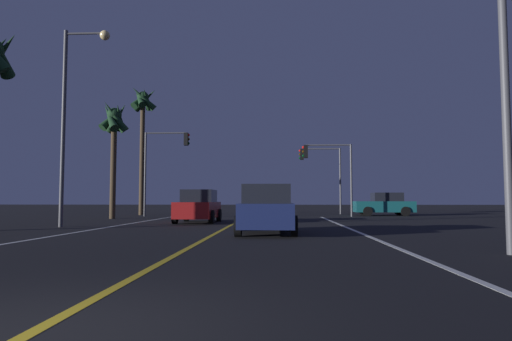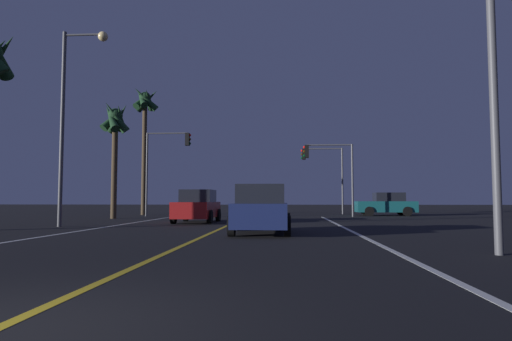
# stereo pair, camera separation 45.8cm
# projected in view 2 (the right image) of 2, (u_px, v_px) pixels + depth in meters

# --- Properties ---
(lane_edge_right) EXTENTS (0.16, 32.94, 0.01)m
(lane_edge_right) POSITION_uv_depth(u_px,v_px,m) (365.00, 237.00, 13.96)
(lane_edge_right) COLOR silver
(lane_edge_right) RESTS_ON ground
(lane_edge_left) EXTENTS (0.16, 32.94, 0.01)m
(lane_edge_left) POSITION_uv_depth(u_px,v_px,m) (49.00, 236.00, 14.65)
(lane_edge_left) COLOR silver
(lane_edge_left) RESTS_ON ground
(lane_center_divider) EXTENTS (0.16, 32.94, 0.01)m
(lane_center_divider) POSITION_uv_depth(u_px,v_px,m) (203.00, 236.00, 14.31)
(lane_center_divider) COLOR gold
(lane_center_divider) RESTS_ON ground
(car_oncoming) EXTENTS (2.02, 4.30, 1.70)m
(car_oncoming) POSITION_uv_depth(u_px,v_px,m) (197.00, 207.00, 23.20)
(car_oncoming) COLOR black
(car_oncoming) RESTS_ON ground
(car_lead_same_lane) EXTENTS (2.02, 4.30, 1.70)m
(car_lead_same_lane) POSITION_uv_depth(u_px,v_px,m) (262.00, 210.00, 15.61)
(car_lead_same_lane) COLOR black
(car_lead_same_lane) RESTS_ON ground
(car_crossing_side) EXTENTS (4.30, 2.02, 1.70)m
(car_crossing_side) POSITION_uv_depth(u_px,v_px,m) (386.00, 204.00, 32.96)
(car_crossing_side) COLOR black
(car_crossing_side) RESTS_ON ground
(traffic_light_near_right) EXTENTS (3.47, 0.36, 5.06)m
(traffic_light_near_right) POSITION_uv_depth(u_px,v_px,m) (328.00, 162.00, 31.08)
(traffic_light_near_right) COLOR #4C4C51
(traffic_light_near_right) RESTS_ON ground
(traffic_light_near_left) EXTENTS (3.26, 0.36, 5.99)m
(traffic_light_near_left) POSITION_uv_depth(u_px,v_px,m) (167.00, 154.00, 31.88)
(traffic_light_near_left) COLOR #4C4C51
(traffic_light_near_left) RESTS_ON ground
(traffic_light_far_right) EXTENTS (3.45, 0.36, 5.42)m
(traffic_light_far_right) POSITION_uv_depth(u_px,v_px,m) (322.00, 165.00, 36.57)
(traffic_light_far_right) COLOR #4C4C51
(traffic_light_far_right) RESTS_ON ground
(street_lamp_right_near) EXTENTS (2.71, 0.44, 8.44)m
(street_lamp_right_near) POSITION_uv_depth(u_px,v_px,m) (463.00, 12.00, 9.93)
(street_lamp_right_near) COLOR #4C4C51
(street_lamp_right_near) RESTS_ON ground
(street_lamp_left_mid) EXTENTS (2.08, 0.44, 8.71)m
(street_lamp_left_mid) POSITION_uv_depth(u_px,v_px,m) (72.00, 103.00, 19.76)
(street_lamp_left_mid) COLOR #4C4C51
(street_lamp_left_mid) RESTS_ON ground
(palm_tree_left_mid) EXTENTS (2.16, 2.18, 7.42)m
(palm_tree_left_mid) POSITION_uv_depth(u_px,v_px,m) (115.00, 126.00, 28.19)
(palm_tree_left_mid) COLOR #473826
(palm_tree_left_mid) RESTS_ON ground
(palm_tree_left_far) EXTENTS (2.23, 2.12, 10.03)m
(palm_tree_left_far) POSITION_uv_depth(u_px,v_px,m) (145.00, 112.00, 34.93)
(palm_tree_left_far) COLOR #473826
(palm_tree_left_far) RESTS_ON ground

